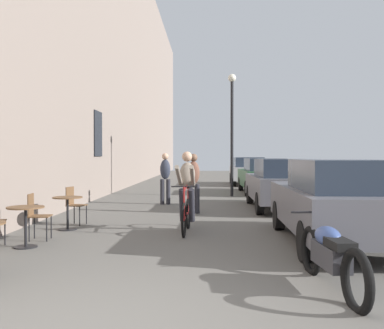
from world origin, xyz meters
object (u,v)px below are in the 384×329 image
at_px(parked_car_nearest, 337,201).
at_px(pedestrian_mid, 165,175).
at_px(cafe_table_mid, 26,218).
at_px(cafe_chair_mid_toward_street, 36,213).
at_px(parked_car_fourth, 248,171).
at_px(cafe_chair_far_toward_street, 74,203).
at_px(pedestrian_near, 194,180).
at_px(street_lamp, 232,119).
at_px(parked_car_third, 263,175).
at_px(parked_car_second, 282,183).
at_px(parked_motorcycle, 331,256).
at_px(cafe_table_far, 68,206).
at_px(cyclist_on_bicycle, 187,194).

bearing_deg(parked_car_nearest, pedestrian_mid, 120.21).
distance_m(cafe_table_mid, cafe_chair_mid_toward_street, 0.67).
relative_size(cafe_table_mid, parked_car_fourth, 0.16).
relative_size(cafe_table_mid, cafe_chair_far_toward_street, 0.81).
relative_size(pedestrian_near, street_lamp, 0.34).
xyz_separation_m(cafe_table_mid, parked_car_third, (5.61, 11.33, 0.27)).
xyz_separation_m(pedestrian_near, parked_car_fourth, (2.65, 12.22, -0.14)).
xyz_separation_m(parked_car_third, parked_car_fourth, (-0.14, 5.54, 0.02)).
bearing_deg(parked_car_fourth, cafe_chair_far_toward_street, -110.57).
bearing_deg(parked_car_fourth, cafe_chair_mid_toward_street, -108.87).
distance_m(parked_car_second, parked_motorcycle, 7.96).
bearing_deg(cafe_table_far, cyclist_on_bicycle, -2.07).
distance_m(pedestrian_near, pedestrian_mid, 2.46).
xyz_separation_m(cafe_table_far, cafe_chair_far_toward_street, (-0.07, 0.68, -0.00)).
relative_size(cafe_chair_mid_toward_street, cafe_chair_far_toward_street, 1.00).
distance_m(cyclist_on_bicycle, pedestrian_mid, 5.25).
bearing_deg(cafe_table_far, cafe_chair_far_toward_street, 96.22).
xyz_separation_m(cafe_table_far, parked_car_nearest, (5.41, -1.40, 0.28)).
height_order(cafe_table_far, street_lamp, street_lamp).
xyz_separation_m(cyclist_on_bicycle, parked_motorcycle, (1.94, -3.95, -0.41)).
xyz_separation_m(parked_car_nearest, parked_car_fourth, (-0.09, 16.44, 0.00)).
height_order(cafe_table_mid, cafe_chair_mid_toward_street, cafe_chair_mid_toward_street).
distance_m(cafe_table_mid, parked_car_fourth, 17.73).
height_order(cafe_table_mid, parked_car_fourth, parked_car_fourth).
bearing_deg(cafe_table_far, parked_car_fourth, 70.54).
bearing_deg(cafe_chair_mid_toward_street, cafe_chair_far_toward_street, 85.35).
xyz_separation_m(pedestrian_near, parked_car_second, (2.64, 1.04, -0.15)).
relative_size(pedestrian_mid, parked_motorcycle, 0.80).
relative_size(cafe_chair_mid_toward_street, parked_motorcycle, 0.41).
bearing_deg(parked_car_third, pedestrian_mid, -130.63).
bearing_deg(cafe_table_far, cafe_table_mid, -94.65).
relative_size(cafe_table_mid, pedestrian_near, 0.43).
bearing_deg(pedestrian_near, cafe_chair_mid_toward_street, -125.93).
height_order(cafe_chair_mid_toward_street, parked_car_nearest, parked_car_nearest).
relative_size(cafe_chair_mid_toward_street, parked_car_second, 0.21).
relative_size(cafe_chair_far_toward_street, parked_car_fourth, 0.20).
distance_m(cafe_chair_mid_toward_street, parked_car_third, 12.09).
xyz_separation_m(parked_car_second, parked_car_third, (0.15, 5.64, -0.00)).
bearing_deg(street_lamp, pedestrian_mid, -128.81).
relative_size(parked_car_second, parked_car_fourth, 0.98).
bearing_deg(pedestrian_near, parked_car_fourth, 77.77).
xyz_separation_m(cafe_chair_far_toward_street, parked_car_second, (5.38, 3.18, 0.28)).
bearing_deg(pedestrian_near, cafe_table_mid, -121.17).
distance_m(cafe_chair_mid_toward_street, parked_car_fourth, 17.13).
bearing_deg(parked_car_third, cafe_table_mid, -116.32).
distance_m(pedestrian_near, parked_car_second, 2.84).
xyz_separation_m(parked_car_nearest, parked_motorcycle, (-0.86, -2.64, -0.40)).
distance_m(cafe_table_far, cafe_chair_far_toward_street, 0.69).
relative_size(pedestrian_near, parked_car_fourth, 0.38).
bearing_deg(cafe_chair_far_toward_street, pedestrian_near, 38.03).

